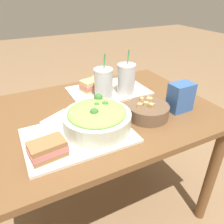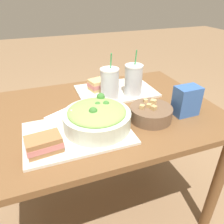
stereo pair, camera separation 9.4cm
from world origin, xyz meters
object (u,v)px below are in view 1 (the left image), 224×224
object	(u,v)px
baguette_far	(98,79)
napkin_folded	(60,119)
sandwich_near	(48,149)
drink_cup_dark	(104,85)
chip_bag	(181,97)
salad_bowl	(97,118)
soup_bowl	(148,110)
sandwich_far	(92,85)
drink_cup_red	(126,80)
baguette_near	(75,114)

from	to	relation	value
baguette_far	napkin_folded	size ratio (longest dim) A/B	0.46
sandwich_near	drink_cup_dark	size ratio (longest dim) A/B	0.56
sandwich_near	drink_cup_dark	xyz separation A→B (m)	(0.39, 0.34, 0.05)
chip_bag	sandwich_near	bearing A→B (deg)	-175.67
salad_bowl	napkin_folded	size ratio (longest dim) A/B	1.55
salad_bowl	soup_bowl	size ratio (longest dim) A/B	1.48
sandwich_near	sandwich_far	size ratio (longest dim) A/B	0.99
drink_cup_red	baguette_near	bearing A→B (deg)	-158.38
baguette_near	baguette_far	distance (m)	0.45
baguette_near	drink_cup_dark	world-z (taller)	drink_cup_dark
soup_bowl	drink_cup_dark	distance (m)	0.29
soup_bowl	chip_bag	world-z (taller)	chip_bag
drink_cup_dark	chip_bag	xyz separation A→B (m)	(0.30, -0.28, -0.02)
sandwich_near	sandwich_far	bearing A→B (deg)	45.74
napkin_folded	sandwich_far	bearing A→B (deg)	40.87
drink_cup_dark	soup_bowl	bearing A→B (deg)	-66.44
sandwich_near	chip_bag	size ratio (longest dim) A/B	0.98
soup_bowl	drink_cup_dark	world-z (taller)	drink_cup_dark
baguette_far	napkin_folded	distance (m)	0.45
baguette_near	chip_bag	bearing A→B (deg)	-116.66
salad_bowl	baguette_near	world-z (taller)	salad_bowl
sandwich_near	baguette_near	bearing A→B (deg)	42.74
drink_cup_red	chip_bag	world-z (taller)	drink_cup_red
drink_cup_dark	napkin_folded	bearing A→B (deg)	-162.16
sandwich_far	baguette_near	bearing A→B (deg)	-139.29
baguette_far	drink_cup_red	bearing A→B (deg)	-166.02
soup_bowl	baguette_near	world-z (taller)	soup_bowl
salad_bowl	chip_bag	world-z (taller)	chip_bag
sandwich_far	drink_cup_red	bearing A→B (deg)	-54.23
soup_bowl	baguette_near	distance (m)	0.35
napkin_folded	baguette_far	bearing A→B (deg)	42.29
salad_bowl	sandwich_near	size ratio (longest dim) A/B	2.08
chip_bag	napkin_folded	distance (m)	0.61
salad_bowl	soup_bowl	xyz separation A→B (m)	(0.26, -0.01, -0.03)
chip_bag	soup_bowl	bearing A→B (deg)	174.38
salad_bowl	drink_cup_dark	bearing A→B (deg)	59.48
sandwich_far	napkin_folded	distance (m)	0.34
soup_bowl	baguette_near	xyz separation A→B (m)	(-0.33, 0.12, 0.00)
sandwich_far	baguette_far	size ratio (longest dim) A/B	1.62
soup_bowl	sandwich_far	xyz separation A→B (m)	(-0.13, 0.40, 0.01)
sandwich_far	napkin_folded	size ratio (longest dim) A/B	0.75
salad_bowl	sandwich_far	distance (m)	0.41
drink_cup_red	napkin_folded	bearing A→B (deg)	-168.02
salad_bowl	sandwich_near	world-z (taller)	salad_bowl
napkin_folded	chip_bag	bearing A→B (deg)	-18.09
salad_bowl	napkin_folded	bearing A→B (deg)	126.63
sandwich_far	drink_cup_red	size ratio (longest dim) A/B	0.56
sandwich_near	chip_bag	distance (m)	0.69
salad_bowl	drink_cup_red	size ratio (longest dim) A/B	1.16
drink_cup_dark	sandwich_near	bearing A→B (deg)	-138.38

